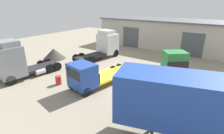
{
  "coord_description": "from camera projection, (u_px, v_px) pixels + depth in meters",
  "views": [
    {
      "loc": [
        10.32,
        -13.7,
        7.77
      ],
      "look_at": [
        0.67,
        -0.15,
        1.6
      ],
      "focal_mm": 28.0,
      "sensor_mm": 36.0,
      "label": 1
    }
  ],
  "objects": [
    {
      "name": "tractor_unit_grey",
      "position": [
        14.0,
        61.0,
        18.16
      ],
      "size": [
        3.09,
        6.62,
        4.24
      ],
      "rotation": [
        0.0,
        0.0,
        -1.66
      ],
      "color": "gray",
      "rests_on": "ground_plane"
    },
    {
      "name": "oil_drum",
      "position": [
        58.0,
        80.0,
        17.52
      ],
      "size": [
        0.58,
        0.58,
        0.88
      ],
      "color": "#B22D23",
      "rests_on": "ground_plane"
    },
    {
      "name": "flatbed_truck_blue",
      "position": [
        92.0,
        75.0,
        16.62
      ],
      "size": [
        3.65,
        7.85,
        2.65
      ],
      "rotation": [
        0.0,
        0.0,
        -1.74
      ],
      "color": "#2347A3",
      "rests_on": "ground_plane"
    },
    {
      "name": "flatbed_truck_green",
      "position": [
        178.0,
        66.0,
        18.9
      ],
      "size": [
        6.62,
        7.18,
        2.65
      ],
      "rotation": [
        0.0,
        0.0,
        2.28
      ],
      "color": "#28843D",
      "rests_on": "ground_plane"
    },
    {
      "name": "tractor_unit_white",
      "position": [
        105.0,
        45.0,
        25.93
      ],
      "size": [
        3.49,
        7.11,
        3.98
      ],
      "rotation": [
        0.0,
        0.0,
        1.42
      ],
      "color": "silver",
      "rests_on": "ground_plane"
    },
    {
      "name": "gravel_pile",
      "position": [
        54.0,
        54.0,
        25.41
      ],
      "size": [
        3.24,
        3.24,
        1.52
      ],
      "color": "#423D38",
      "rests_on": "ground_plane"
    },
    {
      "name": "container_trailer_white",
      "position": [
        203.0,
        106.0,
        9.16
      ],
      "size": [
        9.5,
        5.04,
        4.22
      ],
      "rotation": [
        0.0,
        0.0,
        -2.85
      ],
      "color": "#2347A3",
      "rests_on": "ground_plane"
    },
    {
      "name": "warehouse_building",
      "position": [
        166.0,
        34.0,
        31.37
      ],
      "size": [
        24.35,
        7.77,
        5.0
      ],
      "color": "#B7B2A3",
      "rests_on": "ground_plane"
    },
    {
      "name": "ground_plane",
      "position": [
        108.0,
        79.0,
        18.78
      ],
      "size": [
        60.0,
        60.0,
        0.0
      ],
      "primitive_type": "plane",
      "color": "gray"
    }
  ]
}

